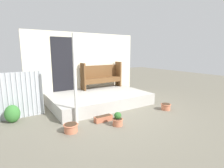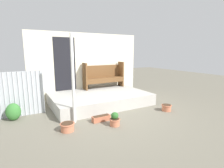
% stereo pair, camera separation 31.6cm
% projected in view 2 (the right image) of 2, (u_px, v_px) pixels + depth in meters
% --- Properties ---
extents(ground_plane, '(24.00, 24.00, 0.00)m').
position_uv_depth(ground_plane, '(112.00, 114.00, 5.36)').
color(ground_plane, '#706B5B').
extents(porch_slab, '(3.36, 2.21, 0.39)m').
position_uv_depth(porch_slab, '(100.00, 99.00, 6.33)').
color(porch_slab, '#B2AFA8').
rests_on(porch_slab, ground_plane).
extents(house_wall, '(4.56, 0.08, 2.60)m').
position_uv_depth(house_wall, '(87.00, 66.00, 7.08)').
color(house_wall, beige).
rests_on(house_wall, ground_plane).
extents(fence_corrugated, '(2.30, 0.05, 1.32)m').
position_uv_depth(fence_corrugated, '(0.00, 96.00, 4.80)').
color(fence_corrugated, '#ADB2B7').
rests_on(fence_corrugated, ground_plane).
extents(support_post, '(0.08, 0.08, 2.33)m').
position_uv_depth(support_post, '(73.00, 80.00, 4.49)').
color(support_post, white).
rests_on(support_post, ground_plane).
extents(bench, '(1.72, 0.40, 1.05)m').
position_uv_depth(bench, '(103.00, 75.00, 7.22)').
color(bench, brown).
rests_on(bench, porch_slab).
extents(flower_pot_left, '(0.36, 0.36, 0.20)m').
position_uv_depth(flower_pot_left, '(67.00, 127.00, 4.17)').
color(flower_pot_left, '#C67251').
rests_on(flower_pot_left, ground_plane).
extents(flower_pot_middle, '(0.29, 0.29, 0.36)m').
position_uv_depth(flower_pot_middle, '(115.00, 120.00, 4.46)').
color(flower_pot_middle, '#C67251').
rests_on(flower_pot_middle, ground_plane).
extents(flower_pot_right, '(0.33, 0.33, 0.20)m').
position_uv_depth(flower_pot_right, '(167.00, 107.00, 5.60)').
color(flower_pot_right, '#C67251').
rests_on(flower_pot_right, ground_plane).
extents(planter_box_rect, '(0.51, 0.17, 0.16)m').
position_uv_depth(planter_box_rect, '(101.00, 118.00, 4.77)').
color(planter_box_rect, '#B76647').
rests_on(planter_box_rect, ground_plane).
extents(shrub_by_fence, '(0.39, 0.35, 0.48)m').
position_uv_depth(shrub_by_fence, '(13.00, 112.00, 4.81)').
color(shrub_by_fence, '#387A33').
rests_on(shrub_by_fence, ground_plane).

